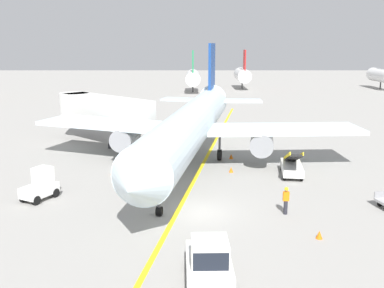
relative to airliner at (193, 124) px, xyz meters
The scene contains 15 objects.
ground_plane 11.84m from the airliner, 88.95° to the right, with size 300.00×300.00×0.00m, color gray.
taxi_line_yellow 7.20m from the airliner, 90.80° to the right, with size 0.30×80.00×0.01m, color yellow.
airliner is the anchor object (origin of this frame).
jet_bridge 12.75m from the airliner, 139.04° to the left, with size 11.04×10.53×4.85m.
pushback_tug 19.77m from the airliner, 87.94° to the right, with size 1.98×3.64×2.20m.
baggage_tug_near_wing 13.62m from the airliner, 138.07° to the right, with size 2.26×2.73×2.10m.
belt_loader_forward_hold 8.94m from the airliner, 25.19° to the right, with size 1.98×5.13×2.59m.
ground_crew_marshaller 13.16m from the airliner, 64.27° to the right, with size 0.36×0.24×1.70m.
safety_cone_nose_left 5.23m from the airliner, 41.38° to the right, with size 0.36×0.36×0.44m, color orange.
safety_cone_nose_right 4.98m from the airliner, 24.12° to the left, with size 0.36×0.36×0.44m, color orange.
safety_cone_wingtip_left 16.81m from the airliner, 66.13° to the right, with size 0.36×0.36×0.44m, color orange.
safety_cone_wingtip_right 7.81m from the airliner, 151.03° to the right, with size 0.36×0.36×0.44m, color orange.
distant_aircraft_mid_left 57.50m from the airliner, 89.83° to the left, with size 3.00×10.10×8.80m.
distant_aircraft_mid_right 66.10m from the airliner, 80.01° to the left, with size 3.00×10.10×8.80m.
distant_aircraft_far_right 77.40m from the airliner, 56.35° to the left, with size 3.00×10.10×8.80m.
Camera 1 is at (-0.22, -25.42, 9.99)m, focal length 41.52 mm.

